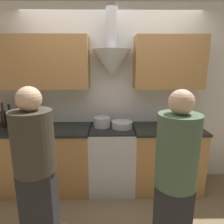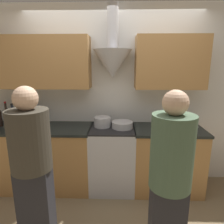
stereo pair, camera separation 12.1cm
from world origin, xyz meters
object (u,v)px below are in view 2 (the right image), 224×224
at_px(wine_bottle_3, 7,116).
at_px(wine_bottle_7, 34,117).
at_px(wine_bottle_4, 13,117).
at_px(orange_fruit, 168,126).
at_px(mixing_bowl, 122,125).
at_px(person_foreground_right, 170,178).
at_px(wine_bottle_5, 21,117).
at_px(stock_pot, 102,122).
at_px(person_foreground_left, 32,165).
at_px(saucepan, 166,122).
at_px(stove_range, 112,158).
at_px(wine_bottle_6, 28,116).

relative_size(wine_bottle_3, wine_bottle_7, 1.01).
height_order(wine_bottle_4, orange_fruit, wine_bottle_4).
bearing_deg(mixing_bowl, wine_bottle_7, 178.72).
xyz_separation_m(orange_fruit, person_foreground_right, (-0.27, -1.18, -0.07)).
distance_m(wine_bottle_5, stock_pot, 1.16).
distance_m(wine_bottle_7, person_foreground_left, 1.13).
relative_size(wine_bottle_5, person_foreground_left, 0.20).
bearing_deg(wine_bottle_7, orange_fruit, -0.97).
bearing_deg(wine_bottle_5, saucepan, 3.02).
distance_m(stove_range, orange_fruit, 0.91).
xyz_separation_m(stove_range, wine_bottle_7, (-1.11, 0.03, 0.59)).
bearing_deg(mixing_bowl, orange_fruit, -0.36).
height_order(wine_bottle_3, wine_bottle_5, wine_bottle_3).
bearing_deg(mixing_bowl, wine_bottle_3, 178.25).
xyz_separation_m(stock_pot, person_foreground_right, (0.64, -1.23, -0.11)).
bearing_deg(wine_bottle_3, mixing_bowl, -1.75).
height_order(stove_range, wine_bottle_6, wine_bottle_6).
bearing_deg(saucepan, orange_fruit, -89.53).
height_order(wine_bottle_4, saucepan, wine_bottle_4).
xyz_separation_m(wine_bottle_7, person_foreground_right, (1.61, -1.21, -0.18)).
height_order(wine_bottle_4, wine_bottle_5, wine_bottle_4).
distance_m(mixing_bowl, orange_fruit, 0.63).
distance_m(wine_bottle_5, orange_fruit, 2.08).
height_order(wine_bottle_3, person_foreground_left, person_foreground_left).
xyz_separation_m(wine_bottle_3, wine_bottle_4, (0.10, -0.02, -0.01)).
relative_size(wine_bottle_3, wine_bottle_4, 1.08).
xyz_separation_m(wine_bottle_6, orange_fruit, (1.97, -0.05, -0.11)).
height_order(orange_fruit, saucepan, saucepan).
bearing_deg(stove_range, wine_bottle_3, 178.06).
relative_size(wine_bottle_7, orange_fruit, 4.97).
bearing_deg(wine_bottle_3, stove_range, -1.94).
bearing_deg(wine_bottle_5, person_foreground_left, -60.57).
height_order(mixing_bowl, person_foreground_right, person_foreground_right).
bearing_deg(stove_range, wine_bottle_7, 178.52).
relative_size(wine_bottle_6, orange_fruit, 5.00).
height_order(wine_bottle_6, mixing_bowl, wine_bottle_6).
xyz_separation_m(wine_bottle_4, wine_bottle_6, (0.21, 0.01, 0.01)).
bearing_deg(person_foreground_right, wine_bottle_4, 147.49).
distance_m(wine_bottle_4, wine_bottle_5, 0.11).
relative_size(wine_bottle_4, wine_bottle_5, 1.02).
bearing_deg(mixing_bowl, person_foreground_left, -129.71).
relative_size(wine_bottle_3, orange_fruit, 4.99).
height_order(wine_bottle_4, wine_bottle_6, wine_bottle_6).
bearing_deg(wine_bottle_5, wine_bottle_7, -6.19).
bearing_deg(wine_bottle_4, saucepan, 3.24).
relative_size(wine_bottle_6, wine_bottle_7, 1.01).
bearing_deg(orange_fruit, wine_bottle_4, 178.97).
xyz_separation_m(wine_bottle_5, stock_pot, (1.16, 0.00, -0.06)).
distance_m(stove_range, mixing_bowl, 0.52).
bearing_deg(wine_bottle_7, wine_bottle_5, 173.81).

